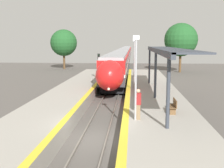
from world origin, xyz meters
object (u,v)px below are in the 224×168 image
(person_waiting, at_px, (138,104))
(platform_bench, at_px, (173,106))
(railway_signal, at_px, (99,67))
(lamppost_near, at_px, (136,72))
(lamppost_mid, at_px, (135,60))
(lamppost_far, at_px, (134,55))
(train, at_px, (124,55))

(person_waiting, bearing_deg, platform_bench, 38.01)
(platform_bench, bearing_deg, railway_signal, 112.39)
(platform_bench, relative_size, lamppost_near, 0.31)
(railway_signal, xyz_separation_m, lamppost_mid, (4.34, -7.61, 1.28))
(person_waiting, distance_m, lamppost_near, 1.87)
(platform_bench, height_order, lamppost_far, lamppost_far)
(platform_bench, xyz_separation_m, person_waiting, (-2.28, -1.78, 0.49))
(person_waiting, height_order, lamppost_far, lamppost_far)
(platform_bench, relative_size, lamppost_mid, 0.31)
(lamppost_near, distance_m, lamppost_far, 21.47)
(train, xyz_separation_m, platform_bench, (4.77, -55.42, -0.82))
(person_waiting, distance_m, lamppost_far, 21.44)
(person_waiting, height_order, lamppost_mid, lamppost_mid)
(platform_bench, bearing_deg, lamppost_near, -141.96)
(train, height_order, lamppost_near, lamppost_near)
(railway_signal, height_order, lamppost_far, lamppost_far)
(lamppost_near, bearing_deg, platform_bench, 38.04)
(train, distance_m, platform_bench, 55.63)
(lamppost_far, bearing_deg, railway_signal, -144.29)
(lamppost_mid, bearing_deg, lamppost_near, -90.00)
(train, bearing_deg, platform_bench, -85.08)
(platform_bench, relative_size, lamppost_far, 0.31)
(train, xyz_separation_m, lamppost_mid, (2.34, -46.59, 1.53))
(person_waiting, bearing_deg, train, 92.49)
(lamppost_near, height_order, lamppost_mid, same)
(train, height_order, railway_signal, railway_signal)
(lamppost_far, bearing_deg, train, 93.73)
(person_waiting, bearing_deg, lamppost_mid, 90.80)
(person_waiting, height_order, lamppost_near, lamppost_near)
(lamppost_mid, bearing_deg, lamppost_far, 90.00)
(lamppost_mid, bearing_deg, platform_bench, -74.60)
(railway_signal, height_order, lamppost_mid, lamppost_mid)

